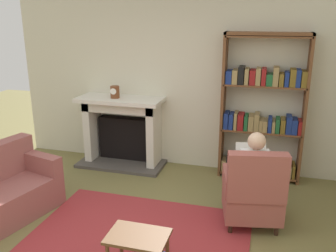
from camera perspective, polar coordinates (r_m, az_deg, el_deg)
name	(u,v)px	position (r m, az deg, el deg)	size (l,w,h in m)	color
back_wall	(185,83)	(5.71, 2.72, 6.81)	(5.60, 0.10, 2.70)	beige
area_rug	(137,239)	(4.19, -4.87, -17.29)	(2.40, 1.80, 0.01)	maroon
fireplace	(123,129)	(5.95, -7.07, -0.42)	(1.39, 0.64, 1.12)	#4C4742
mantel_clock	(115,92)	(5.73, -8.33, 5.30)	(0.14, 0.14, 0.19)	brown
bookshelf	(262,113)	(5.43, 14.60, 2.01)	(1.18, 0.32, 2.14)	brown
armchair_reading	(253,193)	(4.32, 13.20, -10.15)	(0.75, 0.73, 0.97)	#331E14
seated_reader	(253,173)	(4.34, 13.15, -7.13)	(0.43, 0.58, 1.14)	white
side_table	(138,241)	(3.52, -4.72, -17.58)	(0.56, 0.39, 0.43)	brown
scattered_books	(154,249)	(4.00, -2.26, -18.75)	(0.48, 0.43, 0.04)	#267233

